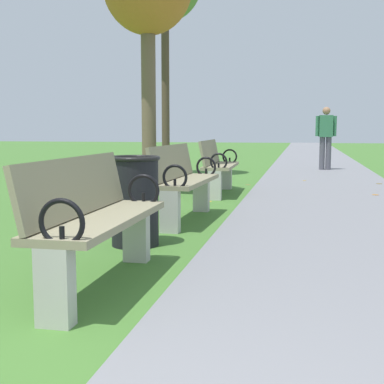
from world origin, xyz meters
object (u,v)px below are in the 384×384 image
object	(u,v)px
park_bench_3	(183,180)
trash_bin	(135,201)
pedestrian_walking	(326,135)
park_bench_4	(218,165)
park_bench_2	(96,218)

from	to	relation	value
park_bench_3	trash_bin	xyz separation A→B (m)	(-0.15, -1.39, -0.06)
park_bench_3	pedestrian_walking	xyz separation A→B (m)	(1.95, 8.14, 0.44)
park_bench_4	trash_bin	size ratio (longest dim) A/B	1.92
park_bench_3	park_bench_4	xyz separation A→B (m)	(-0.00, 2.62, 0.00)
pedestrian_walking	trash_bin	size ratio (longest dim) A/B	1.93
park_bench_3	trash_bin	size ratio (longest dim) A/B	1.92
pedestrian_walking	park_bench_2	bearing A→B (deg)	-100.19
pedestrian_walking	trash_bin	world-z (taller)	pedestrian_walking
park_bench_2	trash_bin	distance (m)	1.33
park_bench_2	park_bench_4	world-z (taller)	same
park_bench_2	park_bench_3	world-z (taller)	same
park_bench_2	park_bench_3	size ratio (longest dim) A/B	0.99
park_bench_3	trash_bin	world-z (taller)	park_bench_3
trash_bin	park_bench_4	bearing A→B (deg)	87.89
park_bench_2	pedestrian_walking	bearing A→B (deg)	79.81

